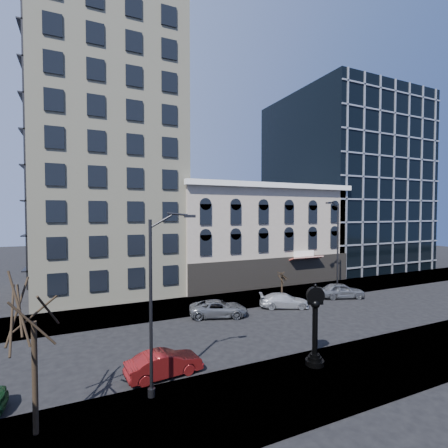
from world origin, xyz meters
name	(u,v)px	position (x,y,z in m)	size (l,w,h in m)	color
ground	(222,335)	(0.00, 0.00, 0.00)	(160.00, 160.00, 0.00)	black
sidewalk_far	(188,306)	(0.00, 8.00, 0.06)	(160.00, 6.00, 0.12)	gray
sidewalk_near	(286,388)	(0.00, -8.00, 0.06)	(160.00, 6.00, 0.12)	gray
cream_tower	(107,124)	(-6.11, 18.88, 19.32)	(15.90, 15.40, 42.50)	#BDB898
victorian_row	(255,235)	(12.00, 15.89, 6.00)	(22.60, 11.19, 12.50)	#A39686
glass_office	(342,183)	(32.00, 20.91, 14.00)	(20.00, 20.15, 28.00)	black
street_clock	(315,328)	(2.92, -6.69, 2.27)	(1.08, 1.08, 4.76)	black
street_lamp_near	(164,255)	(-5.76, -6.09, 6.94)	(2.33, 0.59, 9.03)	black
street_lamp_far	(334,222)	(16.49, 6.25, 7.89)	(2.63, 0.89, 10.30)	black
bare_tree_near	(33,297)	(-11.18, -6.71, 5.66)	(4.27, 4.27, 7.33)	black
bare_tree_far	(282,272)	(10.64, 7.77, 2.52)	(1.86, 1.86, 3.20)	black
car_near_b	(164,364)	(-5.31, -4.08, 0.69)	(1.46, 4.17, 1.38)	maroon
car_far_a	(219,308)	(1.49, 4.03, 0.70)	(2.31, 5.01, 1.39)	#595B60
car_far_b	(284,301)	(8.20, 3.87, 0.67)	(1.88, 4.62, 1.34)	#A5A8AD
car_far_c	(341,290)	(15.67, 4.24, 0.79)	(1.87, 4.65, 1.58)	#595B60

